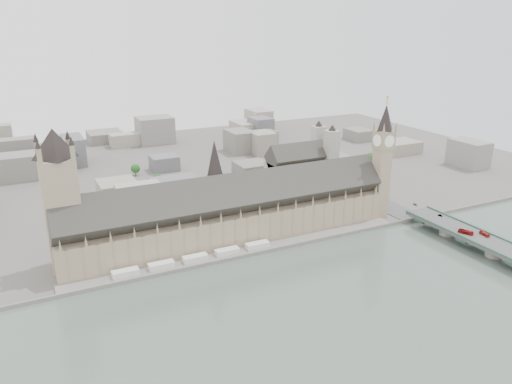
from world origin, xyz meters
name	(u,v)px	position (x,y,z in m)	size (l,w,h in m)	color
ground	(242,249)	(0.00, 0.00, 0.00)	(900.00, 900.00, 0.00)	#595651
river_thames	(383,379)	(0.00, -165.00, 0.00)	(600.00, 600.00, 0.00)	#4D5B52
embankment_wall	(250,255)	(0.00, -15.00, 1.50)	(600.00, 1.50, 3.00)	gray
river_terrace	(246,251)	(0.00, -7.50, 1.00)	(270.00, 15.00, 2.00)	gray
terrace_tents	(195,258)	(-40.00, -7.00, 4.00)	(118.00, 7.00, 4.00)	white
palace_of_westminster	(231,213)	(0.00, 19.70, 22.71)	(265.00, 40.73, 55.44)	gray
elizabeth_tower	(383,153)	(138.00, 8.00, 58.09)	(17.00, 17.00, 107.50)	gray
victoria_tower	(60,194)	(-122.00, 26.00, 55.20)	(30.00, 30.00, 100.00)	gray
central_tower	(215,170)	(-10.00, 26.00, 57.92)	(13.00, 13.00, 48.00)	gray
westminster_bridge	(486,246)	(162.00, -87.50, 5.12)	(25.00, 325.00, 10.25)	#474749
westminster_abbey	(302,169)	(110.92, 95.00, 25.08)	(68.00, 36.00, 64.00)	gray
city_skyline_inland	(154,154)	(0.00, 245.00, 19.00)	(720.00, 360.00, 38.00)	gray
park_trees	(202,216)	(-10.00, 60.00, 7.50)	(110.00, 30.00, 15.00)	#1C4E1C
red_bus_north	(466,232)	(157.19, -71.80, 11.82)	(2.63, 11.24, 3.13)	#A11512
red_bus_south	(484,234)	(167.39, -80.61, 11.56)	(2.19, 9.38, 2.61)	#B21F16
car_silver	(440,215)	(167.77, -35.70, 10.88)	(1.34, 3.85, 1.27)	gray
car_approach	(415,205)	(167.37, -6.64, 11.06)	(2.26, 5.55, 1.61)	gray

